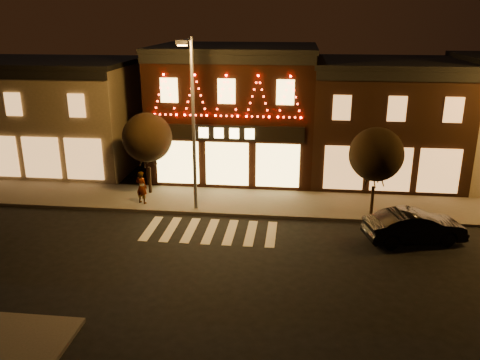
# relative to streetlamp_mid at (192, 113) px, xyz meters

# --- Properties ---
(ground) EXTENTS (120.00, 120.00, 0.00)m
(ground) POSITION_rel_streetlamp_mid_xyz_m (1.25, -6.33, -5.41)
(ground) COLOR black
(ground) RESTS_ON ground
(sidewalk_far) EXTENTS (44.00, 4.00, 0.15)m
(sidewalk_far) POSITION_rel_streetlamp_mid_xyz_m (3.25, 1.67, -5.33)
(sidewalk_far) COLOR #47423D
(sidewalk_far) RESTS_ON ground
(building_left) EXTENTS (12.20, 8.28, 7.30)m
(building_left) POSITION_rel_streetlamp_mid_xyz_m (-11.75, 7.66, -1.74)
(building_left) COLOR #7A7057
(building_left) RESTS_ON ground
(building_pulp) EXTENTS (10.20, 8.34, 8.30)m
(building_pulp) POSITION_rel_streetlamp_mid_xyz_m (1.25, 7.64, -1.24)
(building_pulp) COLOR black
(building_pulp) RESTS_ON ground
(building_right_a) EXTENTS (9.20, 8.28, 7.50)m
(building_right_a) POSITION_rel_streetlamp_mid_xyz_m (10.75, 7.66, -1.64)
(building_right_a) COLOR #331C11
(building_right_a) RESTS_ON ground
(streetlamp_mid) EXTENTS (0.56, 2.04, 8.95)m
(streetlamp_mid) POSITION_rel_streetlamp_mid_xyz_m (0.00, 0.00, 0.00)
(streetlamp_mid) COLOR #59595E
(streetlamp_mid) RESTS_ON sidewalk_far
(tree_left) EXTENTS (2.84, 2.84, 4.74)m
(tree_left) POSITION_rel_streetlamp_mid_xyz_m (-3.16, 2.41, -1.94)
(tree_left) COLOR black
(tree_left) RESTS_ON sidewalk_far
(tree_right) EXTENTS (2.76, 2.76, 4.62)m
(tree_right) POSITION_rel_streetlamp_mid_xyz_m (9.36, 0.55, -2.02)
(tree_right) COLOR black
(tree_right) RESTS_ON sidewalk_far
(dark_sedan) EXTENTS (4.87, 2.67, 1.52)m
(dark_sedan) POSITION_rel_streetlamp_mid_xyz_m (10.92, -2.38, -4.65)
(dark_sedan) COLOR black
(dark_sedan) RESTS_ON ground
(pedestrian) EXTENTS (0.79, 0.65, 1.85)m
(pedestrian) POSITION_rel_streetlamp_mid_xyz_m (-3.11, 0.66, -4.33)
(pedestrian) COLOR gray
(pedestrian) RESTS_ON sidewalk_far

